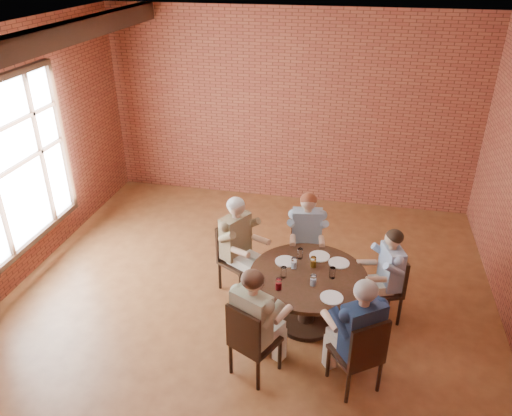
% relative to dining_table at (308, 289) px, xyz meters
% --- Properties ---
extents(floor, '(7.00, 7.00, 0.00)m').
position_rel_dining_table_xyz_m(floor, '(-0.81, 0.00, -0.53)').
color(floor, brown).
rests_on(floor, ground).
extents(ceiling, '(7.00, 7.00, 0.00)m').
position_rel_dining_table_xyz_m(ceiling, '(-0.81, 0.00, 2.87)').
color(ceiling, white).
rests_on(ceiling, wall_back).
extents(wall_back, '(7.00, 0.00, 7.00)m').
position_rel_dining_table_xyz_m(wall_back, '(-0.81, 3.50, 1.17)').
color(wall_back, brown).
rests_on(wall_back, ground).
extents(ceiling_beam, '(0.22, 6.90, 0.26)m').
position_rel_dining_table_xyz_m(ceiling_beam, '(-3.26, 0.00, 2.74)').
color(ceiling_beam, black).
rests_on(ceiling_beam, ceiling).
extents(window, '(0.10, 2.16, 2.36)m').
position_rel_dining_table_xyz_m(window, '(-3.99, 0.40, 1.12)').
color(window, white).
rests_on(window, wall_left).
extents(dining_table, '(1.42, 1.42, 0.75)m').
position_rel_dining_table_xyz_m(dining_table, '(0.00, 0.00, 0.00)').
color(dining_table, black).
rests_on(dining_table, floor).
extents(chair_a, '(0.51, 0.51, 0.91)m').
position_rel_dining_table_xyz_m(chair_a, '(0.99, 0.35, -0.03)').
color(chair_a, black).
rests_on(chair_a, floor).
extents(diner_a, '(0.74, 0.67, 1.28)m').
position_rel_dining_table_xyz_m(diner_a, '(0.92, 0.32, 0.11)').
color(diner_a, '#3A6099').
rests_on(diner_a, floor).
extents(chair_b, '(0.48, 0.48, 0.94)m').
position_rel_dining_table_xyz_m(chair_b, '(-0.15, 1.03, -0.02)').
color(chair_b, black).
rests_on(chair_b, floor).
extents(diner_b, '(0.61, 0.72, 1.33)m').
position_rel_dining_table_xyz_m(diner_b, '(-0.14, 0.95, 0.14)').
color(diner_b, gray).
rests_on(diner_b, floor).
extents(chair_c, '(0.61, 0.61, 0.96)m').
position_rel_dining_table_xyz_m(chair_c, '(-1.07, 0.60, -0.01)').
color(chair_c, black).
rests_on(chair_c, floor).
extents(diner_c, '(0.86, 0.81, 1.38)m').
position_rel_dining_table_xyz_m(diner_c, '(-0.99, 0.55, 0.16)').
color(diner_c, brown).
rests_on(diner_c, floor).
extents(chair_d, '(0.60, 0.60, 0.96)m').
position_rel_dining_table_xyz_m(chair_d, '(-0.49, -0.99, -0.01)').
color(chair_d, black).
rests_on(chair_d, floor).
extents(diner_d, '(0.80, 0.85, 1.37)m').
position_rel_dining_table_xyz_m(diner_d, '(-0.45, -0.91, 0.16)').
color(diner_d, '#B4A88D').
rests_on(diner_d, floor).
extents(chair_e, '(0.63, 0.63, 0.97)m').
position_rel_dining_table_xyz_m(chair_e, '(0.67, -0.94, -0.01)').
color(chair_e, black).
rests_on(chair_e, floor).
extents(diner_e, '(0.85, 0.88, 1.39)m').
position_rel_dining_table_xyz_m(diner_e, '(0.62, -0.87, 0.16)').
color(diner_e, '#1B2B4B').
rests_on(diner_e, floor).
extents(plate_a, '(0.26, 0.26, 0.01)m').
position_rel_dining_table_xyz_m(plate_a, '(0.34, 0.31, 0.23)').
color(plate_a, white).
rests_on(plate_a, dining_table).
extents(plate_b, '(0.26, 0.26, 0.01)m').
position_rel_dining_table_xyz_m(plate_b, '(0.09, 0.41, 0.23)').
color(plate_b, white).
rests_on(plate_b, dining_table).
extents(plate_c, '(0.26, 0.26, 0.01)m').
position_rel_dining_table_xyz_m(plate_c, '(-0.31, 0.20, 0.23)').
color(plate_c, white).
rests_on(plate_c, dining_table).
extents(plate_d, '(0.26, 0.26, 0.01)m').
position_rel_dining_table_xyz_m(plate_d, '(0.31, -0.40, 0.23)').
color(plate_d, white).
rests_on(plate_d, dining_table).
extents(glass_a, '(0.07, 0.07, 0.14)m').
position_rel_dining_table_xyz_m(glass_a, '(0.28, -0.01, 0.29)').
color(glass_a, white).
rests_on(glass_a, dining_table).
extents(glass_b, '(0.07, 0.07, 0.14)m').
position_rel_dining_table_xyz_m(glass_b, '(0.04, 0.17, 0.29)').
color(glass_b, white).
rests_on(glass_b, dining_table).
extents(glass_c, '(0.07, 0.07, 0.14)m').
position_rel_dining_table_xyz_m(glass_c, '(-0.15, 0.32, 0.29)').
color(glass_c, white).
rests_on(glass_c, dining_table).
extents(glass_d, '(0.07, 0.07, 0.14)m').
position_rel_dining_table_xyz_m(glass_d, '(-0.19, 0.10, 0.29)').
color(glass_d, white).
rests_on(glass_d, dining_table).
extents(glass_e, '(0.07, 0.07, 0.14)m').
position_rel_dining_table_xyz_m(glass_e, '(-0.28, -0.12, 0.29)').
color(glass_e, white).
rests_on(glass_e, dining_table).
extents(glass_f, '(0.07, 0.07, 0.14)m').
position_rel_dining_table_xyz_m(glass_f, '(-0.30, -0.36, 0.29)').
color(glass_f, white).
rests_on(glass_f, dining_table).
extents(glass_g, '(0.07, 0.07, 0.14)m').
position_rel_dining_table_xyz_m(glass_g, '(0.08, -0.20, 0.29)').
color(glass_g, white).
rests_on(glass_g, dining_table).
extents(smartphone, '(0.11, 0.14, 0.01)m').
position_rel_dining_table_xyz_m(smartphone, '(0.33, -0.41, 0.23)').
color(smartphone, black).
rests_on(smartphone, dining_table).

